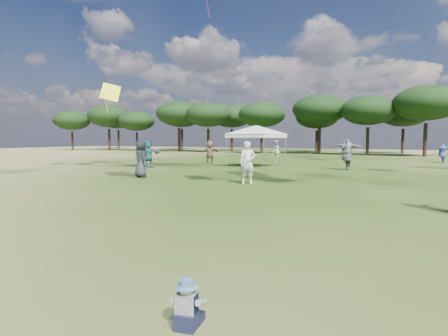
# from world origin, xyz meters

# --- Properties ---
(tree_line) EXTENTS (108.78, 17.63, 7.77)m
(tree_line) POSITION_xyz_m (2.39, 47.41, 5.42)
(tree_line) COLOR black
(tree_line) RESTS_ON ground
(tent_left) EXTENTS (6.16, 6.16, 3.13)m
(tent_left) POSITION_xyz_m (-7.18, 22.36, 2.70)
(tent_left) COLOR gray
(tent_left) RESTS_ON ground
(toddler) EXTENTS (0.37, 0.40, 0.51)m
(toddler) POSITION_xyz_m (0.55, 1.84, 0.23)
(toddler) COLOR black
(toddler) RESTS_ON ground
(festival_crowd) EXTENTS (28.21, 24.75, 1.93)m
(festival_crowd) POSITION_xyz_m (-1.77, 21.50, 0.90)
(festival_crowd) COLOR maroon
(festival_crowd) RESTS_ON ground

